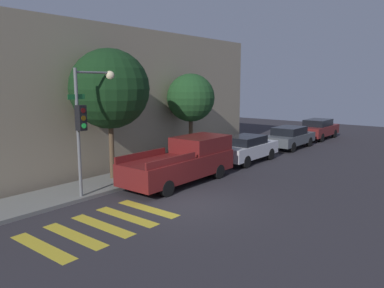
{
  "coord_description": "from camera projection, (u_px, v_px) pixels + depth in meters",
  "views": [
    {
      "loc": [
        -9.87,
        -8.07,
        4.3
      ],
      "look_at": [
        2.88,
        2.1,
        1.6
      ],
      "focal_mm": 35.0,
      "sensor_mm": 36.0,
      "label": 1
    }
  ],
  "objects": [
    {
      "name": "ground_plane",
      "position": [
        188.0,
        205.0,
        13.28
      ],
      "size": [
        60.0,
        60.0,
        0.0
      ],
      "primitive_type": "plane",
      "color": "#2D2B30"
    },
    {
      "name": "sidewalk",
      "position": [
        109.0,
        183.0,
        15.92
      ],
      "size": [
        26.0,
        2.24,
        0.14
      ],
      "primitive_type": "cube",
      "color": "slate",
      "rests_on": "ground"
    },
    {
      "name": "building_row",
      "position": [
        47.0,
        99.0,
        18.15
      ],
      "size": [
        26.0,
        6.0,
        6.95
      ],
      "primitive_type": "cube",
      "color": "gray",
      "rests_on": "ground"
    },
    {
      "name": "crosswalk",
      "position": [
        102.0,
        225.0,
        11.35
      ],
      "size": [
        4.35,
        2.6,
        0.0
      ],
      "color": "gold",
      "rests_on": "ground"
    },
    {
      "name": "traffic_light_pole",
      "position": [
        87.0,
        111.0,
        13.56
      ],
      "size": [
        2.07,
        0.56,
        4.8
      ],
      "color": "slate",
      "rests_on": "ground"
    },
    {
      "name": "pickup_truck",
      "position": [
        184.0,
        161.0,
        16.23
      ],
      "size": [
        5.59,
        1.95,
        1.88
      ],
      "color": "maroon",
      "rests_on": "ground"
    },
    {
      "name": "sedan_near_corner",
      "position": [
        246.0,
        148.0,
        20.31
      ],
      "size": [
        4.29,
        1.74,
        1.43
      ],
      "color": "silver",
      "rests_on": "ground"
    },
    {
      "name": "sedan_middle",
      "position": [
        289.0,
        137.0,
        24.62
      ],
      "size": [
        4.41,
        1.83,
        1.41
      ],
      "color": "#4C5156",
      "rests_on": "ground"
    },
    {
      "name": "sedan_far_end",
      "position": [
        318.0,
        129.0,
        28.62
      ],
      "size": [
        4.56,
        1.77,
        1.51
      ],
      "color": "maroon",
      "rests_on": "ground"
    },
    {
      "name": "tree_near_corner",
      "position": [
        110.0,
        89.0,
        15.85
      ],
      "size": [
        3.4,
        3.4,
        5.72
      ],
      "color": "brown",
      "rests_on": "ground"
    },
    {
      "name": "tree_midblock",
      "position": [
        191.0,
        98.0,
        20.18
      ],
      "size": [
        2.59,
        2.59,
        4.77
      ],
      "color": "brown",
      "rests_on": "ground"
    }
  ]
}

